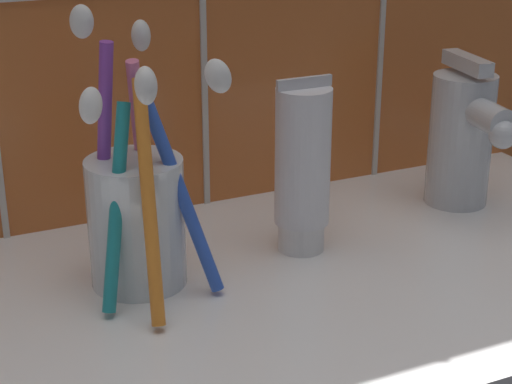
% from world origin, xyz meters
% --- Properties ---
extents(sink_counter, '(0.68, 0.33, 0.02)m').
position_xyz_m(sink_counter, '(0.00, 0.00, 0.01)').
color(sink_counter, white).
rests_on(sink_counter, ground).
extents(toothbrush_cup, '(0.11, 0.13, 0.19)m').
position_xyz_m(toothbrush_cup, '(-0.08, 0.04, 0.07)').
color(toothbrush_cup, silver).
rests_on(toothbrush_cup, sink_counter).
extents(toothpaste_tube, '(0.04, 0.04, 0.13)m').
position_xyz_m(toothpaste_tube, '(0.05, 0.04, 0.09)').
color(toothpaste_tube, white).
rests_on(toothpaste_tube, sink_counter).
extents(sink_faucet, '(0.05, 0.10, 0.13)m').
position_xyz_m(sink_faucet, '(0.21, 0.07, 0.08)').
color(sink_faucet, silver).
rests_on(sink_faucet, sink_counter).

